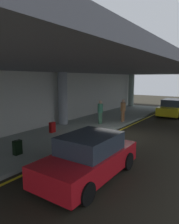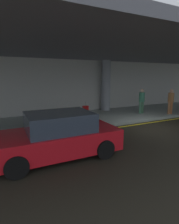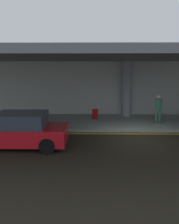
{
  "view_description": "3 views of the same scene",
  "coord_description": "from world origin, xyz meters",
  "px_view_note": "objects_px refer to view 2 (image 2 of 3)",
  "views": [
    {
      "loc": [
        -11.1,
        -5.14,
        3.4
      ],
      "look_at": [
        -0.82,
        1.83,
        1.39
      ],
      "focal_mm": 33.73,
      "sensor_mm": 36.0,
      "label": 1
    },
    {
      "loc": [
        -6.99,
        -6.9,
        2.67
      ],
      "look_at": [
        -2.64,
        2.0,
        0.7
      ],
      "focal_mm": 29.05,
      "sensor_mm": 36.0,
      "label": 2
    },
    {
      "loc": [
        -2.27,
        -10.93,
        3.4
      ],
      "look_at": [
        -2.44,
        1.72,
        0.97
      ],
      "focal_mm": 37.38,
      "sensor_mm": 36.0,
      "label": 3
    }
  ],
  "objects_px": {
    "person_waiting_for_ride": "(142,99)",
    "suitcase_upright_secondary": "(86,111)",
    "car_red": "(58,136)",
    "traveler_with_luggage": "(171,100)",
    "suitcase_upright_primary": "(33,121)",
    "support_column_left_mid": "(106,86)"
  },
  "relations": [
    {
      "from": "support_column_left_mid",
      "to": "person_waiting_for_ride",
      "type": "distance_m",
      "value": 2.78
    },
    {
      "from": "traveler_with_luggage",
      "to": "suitcase_upright_primary",
      "type": "xyz_separation_m",
      "value": [
        -8.84,
        0.77,
        -0.65
      ]
    },
    {
      "from": "support_column_left_mid",
      "to": "traveler_with_luggage",
      "type": "bearing_deg",
      "value": -44.83
    },
    {
      "from": "person_waiting_for_ride",
      "to": "suitcase_upright_secondary",
      "type": "distance_m",
      "value": 3.91
    },
    {
      "from": "suitcase_upright_secondary",
      "to": "traveler_with_luggage",
      "type": "bearing_deg",
      "value": 1.16
    },
    {
      "from": "suitcase_upright_secondary",
      "to": "support_column_left_mid",
      "type": "bearing_deg",
      "value": 48.3
    },
    {
      "from": "suitcase_upright_primary",
      "to": "car_red",
      "type": "bearing_deg",
      "value": -92.99
    },
    {
      "from": "suitcase_upright_primary",
      "to": "person_waiting_for_ride",
      "type": "bearing_deg",
      "value": -5.39
    },
    {
      "from": "support_column_left_mid",
      "to": "person_waiting_for_ride",
      "type": "relative_size",
      "value": 2.17
    },
    {
      "from": "suitcase_upright_primary",
      "to": "suitcase_upright_secondary",
      "type": "relative_size",
      "value": 1.0
    },
    {
      "from": "support_column_left_mid",
      "to": "car_red",
      "type": "distance_m",
      "value": 8.11
    },
    {
      "from": "car_red",
      "to": "suitcase_upright_secondary",
      "type": "distance_m",
      "value": 5.93
    },
    {
      "from": "traveler_with_luggage",
      "to": "person_waiting_for_ride",
      "type": "distance_m",
      "value": 1.89
    },
    {
      "from": "car_red",
      "to": "traveler_with_luggage",
      "type": "height_order",
      "value": "traveler_with_luggage"
    },
    {
      "from": "person_waiting_for_ride",
      "to": "suitcase_upright_primary",
      "type": "bearing_deg",
      "value": 14.25
    },
    {
      "from": "support_column_left_mid",
      "to": "traveler_with_luggage",
      "type": "height_order",
      "value": "support_column_left_mid"
    },
    {
      "from": "car_red",
      "to": "person_waiting_for_ride",
      "type": "distance_m",
      "value": 7.94
    },
    {
      "from": "traveler_with_luggage",
      "to": "suitcase_upright_secondary",
      "type": "xyz_separation_m",
      "value": [
        -5.28,
        2.16,
        -0.65
      ]
    },
    {
      "from": "support_column_left_mid",
      "to": "car_red",
      "type": "xyz_separation_m",
      "value": [
        -5.41,
        -5.91,
        -1.26
      ]
    },
    {
      "from": "suitcase_upright_secondary",
      "to": "suitcase_upright_primary",
      "type": "bearing_deg",
      "value": -135.17
    },
    {
      "from": "suitcase_upright_secondary",
      "to": "person_waiting_for_ride",
      "type": "bearing_deg",
      "value": 6.11
    },
    {
      "from": "person_waiting_for_ride",
      "to": "traveler_with_luggage",
      "type": "bearing_deg",
      "value": 159.91
    }
  ]
}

